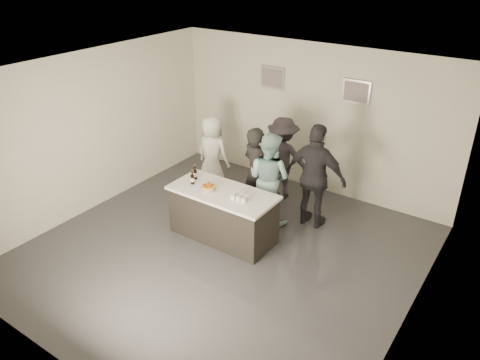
{
  "coord_description": "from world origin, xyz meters",
  "views": [
    {
      "loc": [
        3.9,
        -5.16,
        4.63
      ],
      "look_at": [
        0.0,
        0.5,
        1.15
      ],
      "focal_mm": 35.0,
      "sensor_mm": 36.0,
      "label": 1
    }
  ],
  "objects_px": {
    "beer_bottle_a": "(195,172)",
    "person_guest_back": "(282,158)",
    "bar_counter": "(223,214)",
    "person_guest_left": "(212,153)",
    "beer_bottle_b": "(192,177)",
    "person_guest_right": "(316,177)",
    "cake": "(208,188)",
    "person_main_blue": "(269,178)",
    "person_main_black": "(256,172)"
  },
  "relations": [
    {
      "from": "beer_bottle_a",
      "to": "person_guest_back",
      "type": "distance_m",
      "value": 1.93
    },
    {
      "from": "bar_counter",
      "to": "person_guest_left",
      "type": "bearing_deg",
      "value": 132.95
    },
    {
      "from": "beer_bottle_b",
      "to": "person_guest_left",
      "type": "height_order",
      "value": "person_guest_left"
    },
    {
      "from": "person_guest_right",
      "to": "person_guest_back",
      "type": "xyz_separation_m",
      "value": [
        -1.02,
        0.6,
        -0.13
      ]
    },
    {
      "from": "person_guest_right",
      "to": "cake",
      "type": "bearing_deg",
      "value": 45.77
    },
    {
      "from": "bar_counter",
      "to": "beer_bottle_b",
      "type": "relative_size",
      "value": 7.15
    },
    {
      "from": "bar_counter",
      "to": "person_main_blue",
      "type": "xyz_separation_m",
      "value": [
        0.34,
        0.94,
        0.41
      ]
    },
    {
      "from": "person_main_blue",
      "to": "person_main_black",
      "type": "bearing_deg",
      "value": -3.76
    },
    {
      "from": "beer_bottle_b",
      "to": "person_guest_back",
      "type": "distance_m",
      "value": 2.06
    },
    {
      "from": "bar_counter",
      "to": "person_guest_back",
      "type": "bearing_deg",
      "value": 87.34
    },
    {
      "from": "cake",
      "to": "person_guest_back",
      "type": "relative_size",
      "value": 0.14
    },
    {
      "from": "person_main_blue",
      "to": "person_guest_right",
      "type": "height_order",
      "value": "person_guest_right"
    },
    {
      "from": "person_guest_right",
      "to": "person_guest_back",
      "type": "height_order",
      "value": "person_guest_right"
    },
    {
      "from": "bar_counter",
      "to": "person_main_black",
      "type": "height_order",
      "value": "person_main_black"
    },
    {
      "from": "cake",
      "to": "person_guest_back",
      "type": "xyz_separation_m",
      "value": [
        0.31,
        1.96,
        -0.09
      ]
    },
    {
      "from": "beer_bottle_a",
      "to": "beer_bottle_b",
      "type": "height_order",
      "value": "same"
    },
    {
      "from": "person_guest_left",
      "to": "person_guest_back",
      "type": "relative_size",
      "value": 0.93
    },
    {
      "from": "person_guest_left",
      "to": "person_guest_right",
      "type": "bearing_deg",
      "value": 177.3
    },
    {
      "from": "person_main_black",
      "to": "person_main_blue",
      "type": "distance_m",
      "value": 0.31
    },
    {
      "from": "person_main_black",
      "to": "person_guest_right",
      "type": "distance_m",
      "value": 1.11
    },
    {
      "from": "beer_bottle_a",
      "to": "person_main_blue",
      "type": "xyz_separation_m",
      "value": [
        1.02,
        0.83,
        -0.17
      ]
    },
    {
      "from": "bar_counter",
      "to": "person_guest_right",
      "type": "xyz_separation_m",
      "value": [
        1.1,
        1.26,
        0.52
      ]
    },
    {
      "from": "cake",
      "to": "person_guest_back",
      "type": "height_order",
      "value": "person_guest_back"
    },
    {
      "from": "bar_counter",
      "to": "cake",
      "type": "bearing_deg",
      "value": -156.83
    },
    {
      "from": "person_main_black",
      "to": "person_guest_left",
      "type": "xyz_separation_m",
      "value": [
        -1.35,
        0.43,
        -0.09
      ]
    },
    {
      "from": "person_main_black",
      "to": "person_guest_back",
      "type": "xyz_separation_m",
      "value": [
        0.05,
        0.88,
        -0.03
      ]
    },
    {
      "from": "bar_counter",
      "to": "beer_bottle_b",
      "type": "distance_m",
      "value": 0.83
    },
    {
      "from": "person_guest_right",
      "to": "beer_bottle_a",
      "type": "bearing_deg",
      "value": 33.07
    },
    {
      "from": "beer_bottle_a",
      "to": "beer_bottle_b",
      "type": "bearing_deg",
      "value": -64.33
    },
    {
      "from": "bar_counter",
      "to": "cake",
      "type": "distance_m",
      "value": 0.55
    },
    {
      "from": "person_main_black",
      "to": "bar_counter",
      "type": "bearing_deg",
      "value": 107.48
    },
    {
      "from": "cake",
      "to": "person_guest_right",
      "type": "height_order",
      "value": "person_guest_right"
    },
    {
      "from": "cake",
      "to": "person_main_blue",
      "type": "height_order",
      "value": "person_main_blue"
    },
    {
      "from": "person_guest_back",
      "to": "person_guest_right",
      "type": "bearing_deg",
      "value": 129.98
    },
    {
      "from": "beer_bottle_b",
      "to": "bar_counter",
      "type": "bearing_deg",
      "value": 6.8
    },
    {
      "from": "person_guest_back",
      "to": "person_guest_left",
      "type": "bearing_deg",
      "value": -1.25
    },
    {
      "from": "beer_bottle_b",
      "to": "person_main_blue",
      "type": "relative_size",
      "value": 0.15
    },
    {
      "from": "cake",
      "to": "person_main_blue",
      "type": "distance_m",
      "value": 1.19
    },
    {
      "from": "beer_bottle_a",
      "to": "person_main_black",
      "type": "xyz_separation_m",
      "value": [
        0.72,
        0.88,
        -0.15
      ]
    },
    {
      "from": "bar_counter",
      "to": "person_guest_right",
      "type": "relative_size",
      "value": 0.96
    },
    {
      "from": "beer_bottle_b",
      "to": "person_guest_back",
      "type": "xyz_separation_m",
      "value": [
        0.68,
        1.94,
        -0.19
      ]
    },
    {
      "from": "person_guest_right",
      "to": "person_guest_left",
      "type": "bearing_deg",
      "value": -3.33
    },
    {
      "from": "beer_bottle_b",
      "to": "person_guest_back",
      "type": "relative_size",
      "value": 0.15
    },
    {
      "from": "person_guest_left",
      "to": "person_guest_back",
      "type": "height_order",
      "value": "person_guest_back"
    },
    {
      "from": "beer_bottle_b",
      "to": "person_main_blue",
      "type": "distance_m",
      "value": 1.39
    },
    {
      "from": "beer_bottle_a",
      "to": "person_guest_right",
      "type": "height_order",
      "value": "person_guest_right"
    },
    {
      "from": "beer_bottle_a",
      "to": "person_guest_right",
      "type": "distance_m",
      "value": 2.12
    },
    {
      "from": "beer_bottle_b",
      "to": "person_main_blue",
      "type": "xyz_separation_m",
      "value": [
        0.94,
        1.01,
        -0.17
      ]
    },
    {
      "from": "person_guest_right",
      "to": "person_guest_back",
      "type": "bearing_deg",
      "value": -30.52
    },
    {
      "from": "beer_bottle_a",
      "to": "person_guest_left",
      "type": "relative_size",
      "value": 0.17
    }
  ]
}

